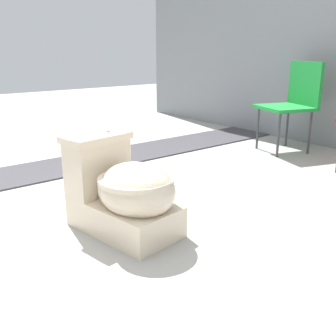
% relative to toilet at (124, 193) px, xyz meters
% --- Properties ---
extents(ground_plane, '(14.00, 14.00, 0.00)m').
position_rel_toilet_xyz_m(ground_plane, '(-0.21, -0.22, -0.22)').
color(ground_plane, '#A8A59E').
extents(gravel_strip, '(0.56, 8.00, 0.01)m').
position_rel_toilet_xyz_m(gravel_strip, '(-1.33, 0.28, -0.21)').
color(gravel_strip, '#423F44').
rests_on(gravel_strip, ground).
extents(toilet, '(0.68, 0.47, 0.52)m').
position_rel_toilet_xyz_m(toilet, '(0.00, 0.00, 0.00)').
color(toilet, beige).
rests_on(toilet, ground).
extents(folding_chair_left, '(0.56, 0.56, 0.83)m').
position_rel_toilet_xyz_m(folding_chair_left, '(-0.50, 2.21, 0.29)').
color(folding_chair_left, '#1E8C38').
rests_on(folding_chair_left, ground).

